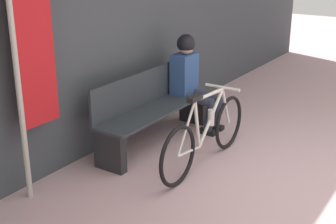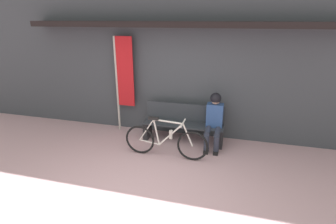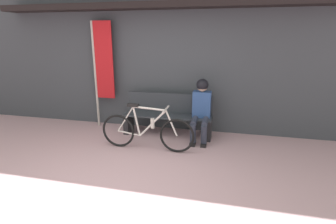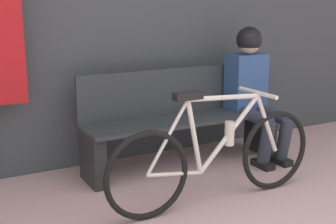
{
  "view_description": "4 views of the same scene",
  "coord_description": "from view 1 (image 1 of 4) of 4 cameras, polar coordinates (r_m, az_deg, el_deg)",
  "views": [
    {
      "loc": [
        -3.86,
        -0.81,
        2.17
      ],
      "look_at": [
        -0.05,
        1.7,
        0.56
      ],
      "focal_mm": 50.0,
      "sensor_mm": 36.0,
      "label": 1
    },
    {
      "loc": [
        1.34,
        -3.14,
        2.63
      ],
      "look_at": [
        0.06,
        1.59,
        0.85
      ],
      "focal_mm": 28.0,
      "sensor_mm": 36.0,
      "label": 2
    },
    {
      "loc": [
        1.44,
        -2.77,
        1.94
      ],
      "look_at": [
        0.38,
        1.7,
        0.61
      ],
      "focal_mm": 28.0,
      "sensor_mm": 36.0,
      "label": 3
    },
    {
      "loc": [
        -1.7,
        -1.22,
        1.41
      ],
      "look_at": [
        -0.07,
        1.75,
        0.59
      ],
      "focal_mm": 50.0,
      "sensor_mm": 36.0,
      "label": 4
    }
  ],
  "objects": [
    {
      "name": "bicycle",
      "position": [
        4.85,
        4.61,
        -2.71
      ],
      "size": [
        1.68,
        0.4,
        0.82
      ],
      "color": "black",
      "rests_on": "ground_plane"
    },
    {
      "name": "person_seated",
      "position": [
        5.78,
        2.82,
        4.45
      ],
      "size": [
        0.34,
        0.62,
        1.18
      ],
      "color": "#2D3342",
      "rests_on": "ground_plane"
    },
    {
      "name": "banner_pole",
      "position": [
        4.19,
        -16.54,
        7.36
      ],
      "size": [
        0.45,
        0.05,
        2.25
      ],
      "color": "#B7B2A8",
      "rests_on": "ground_plane"
    },
    {
      "name": "ground_plane",
      "position": [
        4.51,
        19.11,
        -10.5
      ],
      "size": [
        24.0,
        24.0,
        0.0
      ],
      "primitive_type": "plane",
      "color": "#C69EA3"
    },
    {
      "name": "park_bench_near",
      "position": [
        5.38,
        -1.93,
        0.2
      ],
      "size": [
        1.76,
        0.42,
        0.83
      ],
      "color": "#2D3338",
      "rests_on": "ground_plane"
    }
  ]
}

